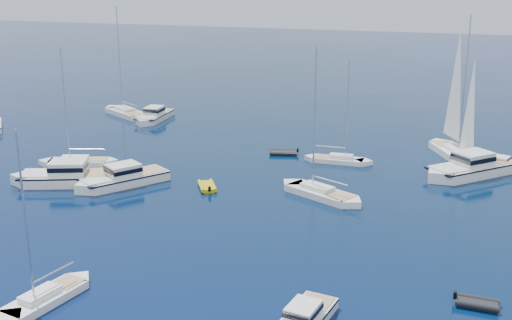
# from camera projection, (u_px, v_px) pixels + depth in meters

# --- Properties ---
(ground) EXTENTS (400.00, 400.00, 0.00)m
(ground) POSITION_uv_depth(u_px,v_px,m) (148.00, 308.00, 40.06)
(ground) COLOR #08154C
(ground) RESTS_ON ground
(motor_cruiser_left) EXTENTS (8.27, 10.28, 2.69)m
(motor_cruiser_left) POSITION_uv_depth(u_px,v_px,m) (122.00, 185.00, 63.23)
(motor_cruiser_left) COLOR silver
(motor_cruiser_left) RESTS_ON ground
(motor_cruiser_centre) EXTENTS (12.01, 7.60, 3.03)m
(motor_cruiser_centre) POSITION_uv_depth(u_px,v_px,m) (67.00, 184.00, 63.59)
(motor_cruiser_centre) COLOR silver
(motor_cruiser_centre) RESTS_ON ground
(motor_cruiser_far_r) EXTENTS (7.23, 4.16, 1.82)m
(motor_cruiser_far_r) POSITION_uv_depth(u_px,v_px,m) (499.00, 169.00, 68.35)
(motor_cruiser_far_r) COLOR white
(motor_cruiser_far_r) RESTS_ON ground
(motor_cruiser_distant) EXTENTS (10.85, 11.28, 3.15)m
(motor_cruiser_distant) POSITION_uv_depth(u_px,v_px,m) (470.00, 175.00, 66.24)
(motor_cruiser_distant) COLOR silver
(motor_cruiser_distant) RESTS_ON ground
(motor_cruiser_horizon) EXTENTS (3.54, 9.59, 2.47)m
(motor_cruiser_horizon) POSITION_uv_depth(u_px,v_px,m) (154.00, 120.00, 90.77)
(motor_cruiser_horizon) COLOR silver
(motor_cruiser_horizon) RESTS_ON ground
(sailboat_fore) EXTENTS (3.58, 8.39, 11.96)m
(sailboat_fore) POSITION_uv_depth(u_px,v_px,m) (45.00, 302.00, 40.76)
(sailboat_fore) COLOR white
(sailboat_fore) RESTS_ON ground
(sailboat_mid_r) EXTENTS (9.94, 6.64, 14.44)m
(sailboat_mid_r) POSITION_uv_depth(u_px,v_px,m) (320.00, 197.00, 59.96)
(sailboat_mid_r) COLOR silver
(sailboat_mid_r) RESTS_ON ground
(sailboat_mid_l) EXTENTS (9.28, 5.31, 13.27)m
(sailboat_mid_l) POSITION_uv_depth(u_px,v_px,m) (79.00, 165.00, 69.78)
(sailboat_mid_l) COLOR white
(sailboat_mid_l) RESTS_ON ground
(sailboat_centre) EXTENTS (8.03, 2.36, 11.70)m
(sailboat_centre) POSITION_uv_depth(u_px,v_px,m) (338.00, 162.00, 70.70)
(sailboat_centre) COLOR silver
(sailboat_centre) RESTS_ON ground
(sailboat_sails_r) EXTENTS (7.61, 11.36, 16.51)m
(sailboat_sails_r) POSITION_uv_depth(u_px,v_px,m) (453.00, 156.00, 73.19)
(sailboat_sails_r) COLOR silver
(sailboat_sails_r) RESTS_ON ground
(sailboat_far_l) EXTENTS (10.97, 8.06, 16.22)m
(sailboat_far_l) POSITION_uv_depth(u_px,v_px,m) (126.00, 115.00, 93.88)
(sailboat_far_l) COLOR silver
(sailboat_far_l) RESTS_ON ground
(tender_yellow) EXTENTS (3.28, 3.77, 0.95)m
(tender_yellow) POSITION_uv_depth(u_px,v_px,m) (207.00, 188.00, 62.19)
(tender_yellow) COLOR #C0AE0B
(tender_yellow) RESTS_ON ground
(tender_grey_near) EXTENTS (2.81, 1.70, 0.95)m
(tender_grey_near) POSITION_uv_depth(u_px,v_px,m) (477.00, 306.00, 40.26)
(tender_grey_near) COLOR black
(tender_grey_near) RESTS_ON ground
(tender_grey_far) EXTENTS (3.71, 2.68, 0.95)m
(tender_grey_far) POSITION_uv_depth(u_px,v_px,m) (283.00, 154.00, 73.84)
(tender_grey_far) COLOR black
(tender_grey_far) RESTS_ON ground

